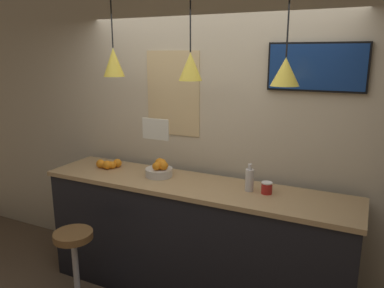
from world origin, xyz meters
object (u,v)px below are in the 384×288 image
bar_stool (75,264)px  mounted_tv (316,67)px  juice_bottle (249,179)px  fruit_bowl (160,169)px  spread_jar (267,188)px

bar_stool → mounted_tv: 2.54m
juice_bottle → fruit_bowl: bearing=-179.8°
mounted_tv → spread_jar: bearing=-130.5°
fruit_bowl → mounted_tv: size_ratio=0.33×
bar_stool → juice_bottle: size_ratio=3.28×
bar_stool → mounted_tv: bearing=30.7°
spread_jar → mounted_tv: size_ratio=0.12×
juice_bottle → mounted_tv: size_ratio=0.30×
juice_bottle → bar_stool: bearing=-151.6°
bar_stool → fruit_bowl: 1.07m
mounted_tv → bar_stool: bearing=-149.3°
juice_bottle → mounted_tv: 1.03m
juice_bottle → spread_jar: juice_bottle is taller
bar_stool → mounted_tv: size_ratio=0.98×
fruit_bowl → mounted_tv: (1.25, 0.31, 0.92)m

